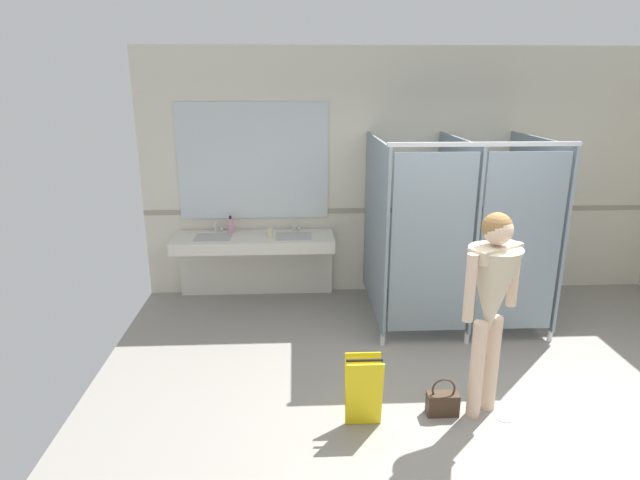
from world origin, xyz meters
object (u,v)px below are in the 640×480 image
at_px(handbag, 443,402).
at_px(soap_dispenser, 231,225).
at_px(paper_cup, 270,233).
at_px(wet_floor_sign, 364,391).
at_px(person_standing, 492,291).

relative_size(handbag, soap_dispenser, 1.56).
relative_size(handbag, paper_cup, 3.29).
distance_m(handbag, paper_cup, 2.86).
bearing_deg(wet_floor_sign, paper_cup, 108.40).
relative_size(person_standing, paper_cup, 16.99).
distance_m(paper_cup, wet_floor_sign, 2.62).
bearing_deg(paper_cup, wet_floor_sign, -71.60).
relative_size(person_standing, wet_floor_sign, 2.91).
bearing_deg(person_standing, soap_dispenser, 131.68).
bearing_deg(wet_floor_sign, soap_dispenser, 115.91).
distance_m(handbag, soap_dispenser, 3.31).
bearing_deg(soap_dispenser, handbag, -52.78).
bearing_deg(handbag, paper_cup, 122.09).
bearing_deg(handbag, person_standing, 3.29).
xyz_separation_m(handbag, soap_dispenser, (-1.94, 2.56, 0.81)).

